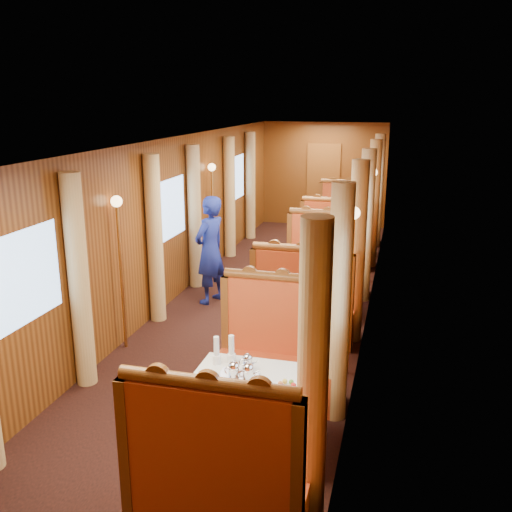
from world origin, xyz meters
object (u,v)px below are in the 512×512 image
(banquette_far_aft, at_px, (347,222))
(rose_vase_mid, at_px, (318,254))
(steward, at_px, (210,250))
(passenger, at_px, (324,251))
(teapot_right, at_px, (248,375))
(banquette_mid_fwd, at_px, (303,311))
(banquette_mid_aft, at_px, (325,267))
(banquette_far_fwd, at_px, (336,245))
(banquette_near_aft, at_px, (278,360))
(fruit_plate, at_px, (287,386))
(rose_vase_far, at_px, (345,208))
(teapot_back, at_px, (248,364))
(table_near, at_px, (254,414))
(table_far, at_px, (342,235))
(tea_tray, at_px, (237,377))
(teapot_left, at_px, (234,373))
(banquette_near_fwd, at_px, (217,482))

(banquette_far_aft, xyz_separation_m, rose_vase_mid, (0.04, -4.55, 0.50))
(steward, relative_size, passenger, 2.19)
(teapot_right, xyz_separation_m, rose_vase_mid, (0.05, 3.58, 0.11))
(banquette_mid_fwd, distance_m, steward, 2.02)
(banquette_mid_aft, height_order, banquette_far_fwd, same)
(banquette_near_aft, height_order, fruit_plate, banquette_near_aft)
(rose_vase_mid, distance_m, rose_vase_far, 3.56)
(banquette_far_aft, height_order, teapot_back, banquette_far_aft)
(table_near, height_order, table_far, same)
(table_far, height_order, banquette_far_aft, banquette_far_aft)
(tea_tray, bearing_deg, passenger, 88.32)
(teapot_left, bearing_deg, teapot_right, -0.43)
(teapot_back, distance_m, rose_vase_mid, 3.38)
(banquette_near_fwd, xyz_separation_m, teapot_left, (-0.14, 0.91, 0.39))
(teapot_right, bearing_deg, teapot_left, 155.23)
(banquette_near_fwd, bearing_deg, banquette_mid_aft, 90.00)
(teapot_right, height_order, rose_vase_far, rose_vase_far)
(teapot_back, height_order, passenger, passenger)
(rose_vase_far, bearing_deg, banquette_mid_aft, -90.72)
(teapot_back, bearing_deg, banquette_far_aft, 87.09)
(banquette_near_fwd, distance_m, tea_tray, 1.02)
(fruit_plate, distance_m, passenger, 4.47)
(table_near, xyz_separation_m, teapot_left, (-0.14, -0.11, 0.44))
(banquette_near_fwd, bearing_deg, passenger, 90.00)
(banquette_near_aft, xyz_separation_m, fruit_plate, (0.32, -1.15, 0.35))
(rose_vase_mid, xyz_separation_m, steward, (-1.67, 0.13, -0.10))
(rose_vase_mid, height_order, passenger, passenger)
(table_far, height_order, teapot_right, teapot_right)
(banquette_near_aft, xyz_separation_m, teapot_left, (-0.14, -1.12, 0.39))
(banquette_mid_fwd, bearing_deg, table_far, 90.00)
(table_far, distance_m, banquette_far_aft, 1.02)
(table_far, xyz_separation_m, rose_vase_mid, (0.04, -3.53, 0.55))
(banquette_mid_fwd, distance_m, teapot_right, 2.63)
(teapot_left, bearing_deg, rose_vase_far, 89.91)
(banquette_near_aft, bearing_deg, table_near, -90.00)
(teapot_left, distance_m, rose_vase_far, 7.14)
(banquette_near_aft, xyz_separation_m, tea_tray, (-0.13, -1.08, 0.33))
(tea_tray, xyz_separation_m, passenger, (0.13, 4.38, -0.02))
(banquette_near_aft, relative_size, steward, 0.81)
(banquette_near_fwd, relative_size, banquette_mid_fwd, 1.00)
(table_far, height_order, passenger, passenger)
(table_far, distance_m, teapot_left, 7.12)
(teapot_left, relative_size, teapot_back, 1.08)
(table_far, height_order, banquette_far_fwd, banquette_far_fwd)
(banquette_mid_aft, height_order, teapot_left, banquette_mid_aft)
(table_near, relative_size, rose_vase_far, 2.92)
(banquette_far_aft, height_order, steward, steward)
(passenger, bearing_deg, banquette_far_aft, 90.00)
(banquette_far_fwd, bearing_deg, banquette_far_aft, 90.00)
(fruit_plate, distance_m, rose_vase_far, 7.18)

